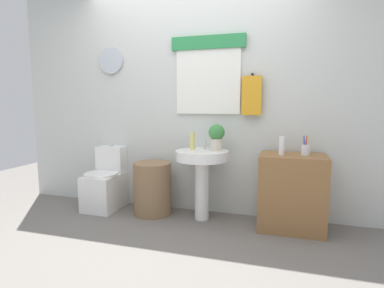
{
  "coord_description": "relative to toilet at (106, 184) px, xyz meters",
  "views": [
    {
      "loc": [
        0.99,
        -2.21,
        1.22
      ],
      "look_at": [
        0.08,
        0.8,
        0.81
      ],
      "focal_mm": 28.76,
      "sensor_mm": 36.0,
      "label": 1
    }
  ],
  "objects": [
    {
      "name": "toothbrush_cup",
      "position": [
        2.2,
        -0.01,
        0.51
      ],
      "size": [
        0.08,
        0.08,
        0.19
      ],
      "color": "silver",
      "rests_on": "wooden_cabinet"
    },
    {
      "name": "lotion_bottle",
      "position": [
        1.98,
        -0.07,
        0.54
      ],
      "size": [
        0.05,
        0.05,
        0.18
      ],
      "primitive_type": "cylinder",
      "color": "white",
      "rests_on": "wooden_cabinet"
    },
    {
      "name": "faucet",
      "position": [
        1.18,
        0.09,
        0.51
      ],
      "size": [
        0.03,
        0.03,
        0.1
      ],
      "primitive_type": "cylinder",
      "color": "silver",
      "rests_on": "pedestal_sink"
    },
    {
      "name": "toilet",
      "position": [
        0.0,
        0.0,
        0.0
      ],
      "size": [
        0.38,
        0.51,
        0.74
      ],
      "color": "white",
      "rests_on": "ground_plane"
    },
    {
      "name": "soap_bottle",
      "position": [
        1.06,
        0.02,
        0.55
      ],
      "size": [
        0.05,
        0.05,
        0.18
      ],
      "primitive_type": "cylinder",
      "color": "#DBD166",
      "rests_on": "pedestal_sink"
    },
    {
      "name": "wooden_cabinet",
      "position": [
        2.09,
        -0.03,
        0.09
      ],
      "size": [
        0.62,
        0.44,
        0.74
      ],
      "primitive_type": "cube",
      "color": "olive",
      "rests_on": "ground_plane"
    },
    {
      "name": "potted_plant",
      "position": [
        1.32,
        0.03,
        0.61
      ],
      "size": [
        0.17,
        0.17,
        0.27
      ],
      "color": "beige",
      "rests_on": "pedestal_sink"
    },
    {
      "name": "back_wall",
      "position": [
        1.01,
        0.27,
        1.02
      ],
      "size": [
        4.4,
        0.18,
        2.6
      ],
      "color": "silver",
      "rests_on": "ground_plane"
    },
    {
      "name": "pedestal_sink",
      "position": [
        1.18,
        -0.03,
        0.29
      ],
      "size": [
        0.55,
        0.55,
        0.74
      ],
      "color": "white",
      "rests_on": "ground_plane"
    },
    {
      "name": "ground_plane",
      "position": [
        1.01,
        -0.88,
        -0.28
      ],
      "size": [
        8.0,
        8.0,
        0.0
      ],
      "primitive_type": "plane",
      "color": "slate"
    },
    {
      "name": "laundry_hamper",
      "position": [
        0.61,
        -0.03,
        0.01
      ],
      "size": [
        0.42,
        0.42,
        0.58
      ],
      "primitive_type": "cylinder",
      "color": "#846647",
      "rests_on": "ground_plane"
    }
  ]
}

